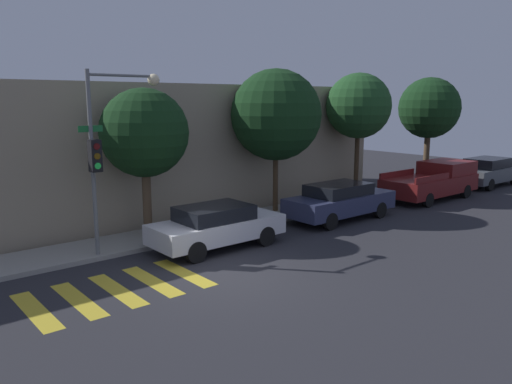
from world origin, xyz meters
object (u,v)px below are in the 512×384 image
sedan_near_corner (217,226)px  tree_behind_truck (429,108)px  tree_near_corner (144,133)px  sedan_middle (340,201)px  traffic_light_pole (109,138)px  pickup_truck (434,180)px  sedan_far_end (488,171)px  tree_midblock (276,115)px  tree_far_end (359,106)px

sedan_near_corner → tree_behind_truck: bearing=8.6°
tree_near_corner → sedan_middle: bearing=-18.8°
sedan_middle → tree_behind_truck: (9.79, 2.37, 3.37)m
sedan_near_corner → tree_behind_truck: 16.15m
traffic_light_pole → pickup_truck: (15.28, -1.27, -2.67)m
pickup_truck → sedan_far_end: (5.39, -0.00, -0.06)m
sedan_middle → tree_midblock: tree_midblock is taller
sedan_near_corner → tree_midblock: bearing=27.2°
tree_far_end → tree_midblock: bearing=180.0°
traffic_light_pole → sedan_far_end: traffic_light_pole is taller
traffic_light_pole → tree_far_end: (12.51, 1.09, 0.77)m
tree_behind_truck → tree_near_corner: bearing=180.0°
sedan_near_corner → tree_midblock: tree_midblock is taller
tree_near_corner → tree_far_end: (10.82, 0.00, 0.78)m
pickup_truck → tree_far_end: 5.01m
pickup_truck → sedan_far_end: 5.39m
sedan_far_end → tree_far_end: tree_far_end is taller
tree_near_corner → tree_behind_truck: size_ratio=0.86×
pickup_truck → tree_behind_truck: size_ratio=0.91×
sedan_near_corner → pickup_truck: pickup_truck is taller
traffic_light_pole → sedan_near_corner: traffic_light_pole is taller
sedan_near_corner → tree_far_end: 10.60m
tree_midblock → tree_behind_truck: bearing=0.0°
sedan_middle → tree_near_corner: tree_near_corner is taller
pickup_truck → tree_near_corner: 14.05m
tree_midblock → tree_far_end: (5.09, 0.00, 0.31)m
sedan_middle → pickup_truck: pickup_truck is taller
sedan_near_corner → tree_behind_truck: (15.61, 2.37, 3.40)m
traffic_light_pole → tree_far_end: 12.58m
pickup_truck → tree_far_end: size_ratio=0.90×
tree_far_end → tree_behind_truck: tree_far_end is taller
sedan_near_corner → tree_behind_truck: tree_behind_truck is taller
tree_midblock → tree_behind_truck: tree_midblock is taller
sedan_middle → tree_midblock: bearing=117.2°
traffic_light_pole → sedan_far_end: 20.89m
traffic_light_pole → tree_far_end: tree_far_end is taller
pickup_truck → tree_midblock: size_ratio=0.91×
sedan_middle → pickup_truck: size_ratio=0.89×
sedan_near_corner → tree_midblock: size_ratio=0.73×
sedan_middle → tree_far_end: bearing=31.4°
sedan_near_corner → sedan_far_end: size_ratio=0.92×
traffic_light_pole → tree_midblock: size_ratio=0.94×
tree_near_corner → tree_far_end: bearing=0.0°
tree_near_corner → tree_behind_truck: (16.74, 0.00, 0.61)m
sedan_far_end → tree_behind_truck: size_ratio=0.80×
traffic_light_pole → sedan_near_corner: size_ratio=1.28×
pickup_truck → tree_far_end: (-2.77, 2.37, 3.44)m
sedan_near_corner → pickup_truck: bearing=0.0°
sedan_near_corner → pickup_truck: 12.47m
tree_behind_truck → sedan_middle: bearing=-166.4°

